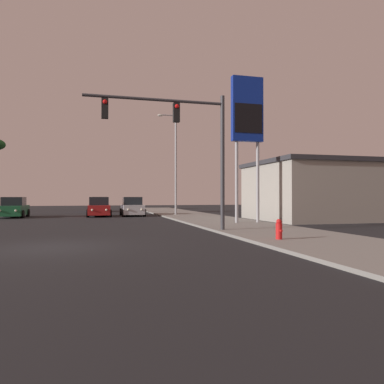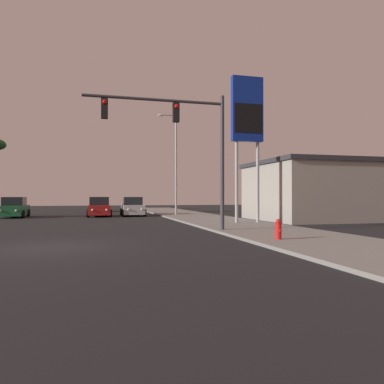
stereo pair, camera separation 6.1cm
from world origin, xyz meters
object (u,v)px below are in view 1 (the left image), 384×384
(car_blue, at_px, (100,205))
(car_silver, at_px, (132,207))
(fire_hydrant, at_px, (279,229))
(car_green, at_px, (14,208))
(street_lamp, at_px, (174,158))
(car_red, at_px, (99,208))
(gas_station_sign, at_px, (247,117))
(traffic_light_mast, at_px, (185,134))

(car_blue, height_order, car_silver, same)
(fire_hydrant, bearing_deg, car_green, 122.28)
(street_lamp, bearing_deg, fire_hydrant, -90.66)
(car_silver, relative_size, street_lamp, 0.48)
(car_silver, xyz_separation_m, car_green, (-9.71, -0.07, 0.00))
(car_silver, bearing_deg, street_lamp, 166.58)
(car_silver, xyz_separation_m, fire_hydrant, (3.39, -20.82, -0.27))
(street_lamp, bearing_deg, car_red, 173.52)
(car_red, bearing_deg, gas_station_sign, 126.63)
(car_blue, bearing_deg, car_green, 58.15)
(car_blue, height_order, car_red, same)
(car_green, relative_size, traffic_light_mast, 0.65)
(car_silver, distance_m, street_lamp, 5.74)
(car_silver, xyz_separation_m, gas_station_sign, (5.82, -12.16, 5.86))
(car_red, height_order, gas_station_sign, gas_station_sign)
(car_green, bearing_deg, car_red, 179.02)
(car_blue, distance_m, gas_station_sign, 24.76)
(car_silver, relative_size, fire_hydrant, 5.69)
(fire_hydrant, bearing_deg, gas_station_sign, 74.30)
(traffic_light_mast, relative_size, street_lamp, 0.74)
(car_red, bearing_deg, car_silver, -175.69)
(car_blue, bearing_deg, gas_station_sign, 112.87)
(car_red, height_order, fire_hydrant, car_red)
(traffic_light_mast, xyz_separation_m, street_lamp, (2.77, 15.48, 0.43))
(car_blue, distance_m, car_green, 12.56)
(traffic_light_mast, relative_size, gas_station_sign, 0.74)
(car_silver, height_order, traffic_light_mast, traffic_light_mast)
(car_red, height_order, traffic_light_mast, traffic_light_mast)
(car_blue, bearing_deg, car_red, 91.01)
(car_silver, distance_m, gas_station_sign, 14.70)
(car_blue, relative_size, car_green, 1.01)
(car_silver, distance_m, fire_hydrant, 21.09)
(car_green, bearing_deg, gas_station_sign, 142.14)
(car_green, xyz_separation_m, traffic_light_mast, (10.56, -16.34, 3.93))
(traffic_light_mast, height_order, street_lamp, street_lamp)
(gas_station_sign, bearing_deg, car_green, 142.11)
(street_lamp, bearing_deg, car_silver, 165.57)
(car_green, bearing_deg, fire_hydrant, 122.31)
(car_blue, xyz_separation_m, car_red, (-0.21, -10.54, 0.00))
(car_blue, bearing_deg, street_lamp, 121.38)
(car_blue, xyz_separation_m, car_silver, (2.69, -10.34, 0.00))
(fire_hydrant, bearing_deg, car_blue, 101.04)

